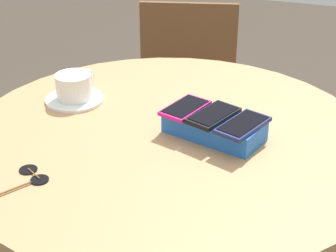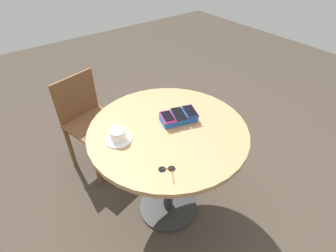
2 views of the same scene
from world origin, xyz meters
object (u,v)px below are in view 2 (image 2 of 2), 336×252
at_px(phone_magenta, 168,117).
at_px(sunglasses, 168,170).
at_px(saucer, 119,140).
at_px(phone_navy, 190,111).
at_px(chair_near_window, 91,122).
at_px(round_table, 168,146).
at_px(coffee_cup, 118,134).
at_px(phone_black, 179,114).
at_px(phone_box, 179,117).

relative_size(phone_magenta, sunglasses, 1.07).
xyz_separation_m(phone_magenta, saucer, (0.31, -0.05, -0.05)).
relative_size(phone_navy, chair_near_window, 0.18).
distance_m(round_table, coffee_cup, 0.35).
bearing_deg(phone_magenta, coffee_cup, -9.10).
height_order(phone_black, chair_near_window, phone_black).
distance_m(phone_box, phone_magenta, 0.08).
xyz_separation_m(round_table, phone_magenta, (-0.03, -0.04, 0.19)).
height_order(round_table, coffee_cup, coffee_cup).
xyz_separation_m(phone_navy, saucer, (0.45, -0.08, -0.05)).
distance_m(phone_navy, saucer, 0.46).
bearing_deg(chair_near_window, round_table, 104.18).
relative_size(saucer, chair_near_window, 0.18).
height_order(phone_navy, saucer, phone_navy).
height_order(round_table, phone_black, phone_black).
height_order(phone_box, saucer, phone_box).
relative_size(round_table, phone_black, 6.66).
bearing_deg(phone_black, coffee_cup, -9.85).
xyz_separation_m(phone_box, phone_magenta, (0.07, -0.01, 0.03)).
bearing_deg(saucer, chair_near_window, -96.61).
distance_m(saucer, sunglasses, 0.36).
height_order(saucer, chair_near_window, chair_near_window).
bearing_deg(sunglasses, phone_navy, -144.74).
relative_size(phone_black, phone_magenta, 1.05).
relative_size(coffee_cup, sunglasses, 0.95).
bearing_deg(phone_box, phone_black, 36.75).
distance_m(round_table, chair_near_window, 0.84).
bearing_deg(phone_magenta, chair_near_window, -73.14).
relative_size(phone_box, phone_black, 1.67).
bearing_deg(phone_navy, chair_near_window, -64.81).
height_order(phone_black, coffee_cup, coffee_cup).
bearing_deg(round_table, phone_magenta, -125.30).
xyz_separation_m(phone_box, sunglasses, (0.30, 0.28, -0.02)).
height_order(phone_magenta, sunglasses, phone_magenta).
relative_size(phone_navy, coffee_cup, 1.20).
distance_m(phone_magenta, chair_near_window, 0.88).
bearing_deg(phone_navy, phone_box, -17.16).
xyz_separation_m(phone_box, coffee_cup, (0.38, -0.06, 0.02)).
bearing_deg(phone_box, chair_near_window, -68.55).
xyz_separation_m(phone_black, chair_near_window, (0.30, -0.77, -0.40)).
xyz_separation_m(saucer, sunglasses, (-0.08, 0.35, -0.00)).
distance_m(phone_box, saucer, 0.39).
bearing_deg(coffee_cup, phone_navy, 169.28).
xyz_separation_m(round_table, chair_near_window, (0.20, -0.79, -0.21)).
relative_size(saucer, coffee_cup, 1.22).
height_order(phone_box, phone_navy, phone_navy).
bearing_deg(chair_near_window, phone_magenta, 106.86).
bearing_deg(round_table, saucer, -17.07).
relative_size(phone_black, saucer, 0.96).
height_order(saucer, coffee_cup, coffee_cup).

